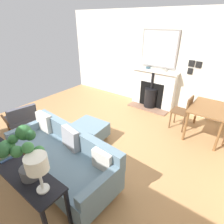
{
  "coord_description": "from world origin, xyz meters",
  "views": [
    {
      "loc": [
        2.22,
        2.43,
        2.41
      ],
      "look_at": [
        -0.53,
        0.37,
        0.63
      ],
      "focal_mm": 28.69,
      "sensor_mm": 36.0,
      "label": 1
    }
  ],
  "objects_px": {
    "sofa": "(62,158)",
    "potted_plant": "(20,150)",
    "armchair_accent": "(21,117)",
    "ottoman": "(90,130)",
    "table_lamp_far_end": "(37,165)",
    "console_table": "(16,170)",
    "dining_chair_near_fireplace": "(184,110)",
    "mantel_bowl_far": "(165,70)",
    "book_stack": "(5,155)",
    "fireplace": "(153,91)",
    "dining_table": "(209,112)",
    "mantel_bowl_near": "(148,68)"
  },
  "relations": [
    {
      "from": "sofa",
      "to": "potted_plant",
      "type": "xyz_separation_m",
      "value": [
        0.71,
        0.33,
        0.79
      ]
    },
    {
      "from": "armchair_accent",
      "to": "potted_plant",
      "type": "height_order",
      "value": "potted_plant"
    },
    {
      "from": "ottoman",
      "to": "table_lamp_far_end",
      "type": "distance_m",
      "value": 2.16
    },
    {
      "from": "console_table",
      "to": "dining_chair_near_fireplace",
      "type": "relative_size",
      "value": 1.98
    },
    {
      "from": "mantel_bowl_far",
      "to": "table_lamp_far_end",
      "type": "relative_size",
      "value": 0.34
    },
    {
      "from": "ottoman",
      "to": "book_stack",
      "type": "xyz_separation_m",
      "value": [
        1.74,
        0.07,
        0.53
      ]
    },
    {
      "from": "console_table",
      "to": "table_lamp_far_end",
      "type": "relative_size",
      "value": 3.58
    },
    {
      "from": "mantel_bowl_far",
      "to": "armchair_accent",
      "type": "distance_m",
      "value": 3.86
    },
    {
      "from": "dining_chair_near_fireplace",
      "to": "fireplace",
      "type": "bearing_deg",
      "value": -122.47
    },
    {
      "from": "console_table",
      "to": "dining_table",
      "type": "distance_m",
      "value": 3.79
    },
    {
      "from": "table_lamp_far_end",
      "to": "dining_chair_near_fireplace",
      "type": "relative_size",
      "value": 0.55
    },
    {
      "from": "book_stack",
      "to": "table_lamp_far_end",
      "type": "bearing_deg",
      "value": 89.72
    },
    {
      "from": "potted_plant",
      "to": "dining_table",
      "type": "height_order",
      "value": "potted_plant"
    },
    {
      "from": "mantel_bowl_far",
      "to": "potted_plant",
      "type": "xyz_separation_m",
      "value": [
        4.18,
        0.04,
        -0.02
      ]
    },
    {
      "from": "mantel_bowl_near",
      "to": "potted_plant",
      "type": "xyz_separation_m",
      "value": [
        4.18,
        0.56,
        -0.02
      ]
    },
    {
      "from": "potted_plant",
      "to": "mantel_bowl_far",
      "type": "bearing_deg",
      "value": -179.41
    },
    {
      "from": "armchair_accent",
      "to": "console_table",
      "type": "xyz_separation_m",
      "value": [
        0.97,
        1.73,
        0.23
      ]
    },
    {
      "from": "sofa",
      "to": "console_table",
      "type": "relative_size",
      "value": 1.28
    },
    {
      "from": "table_lamp_far_end",
      "to": "dining_chair_near_fireplace",
      "type": "bearing_deg",
      "value": 170.88
    },
    {
      "from": "mantel_bowl_far",
      "to": "armchair_accent",
      "type": "bearing_deg",
      "value": -32.19
    },
    {
      "from": "fireplace",
      "to": "mantel_bowl_far",
      "type": "relative_size",
      "value": 8.46
    },
    {
      "from": "mantel_bowl_near",
      "to": "dining_table",
      "type": "bearing_deg",
      "value": 67.79
    },
    {
      "from": "dining_table",
      "to": "potted_plant",
      "type": "bearing_deg",
      "value": -21.74
    },
    {
      "from": "mantel_bowl_near",
      "to": "armchair_accent",
      "type": "distance_m",
      "value": 3.62
    },
    {
      "from": "fireplace",
      "to": "book_stack",
      "type": "relative_size",
      "value": 5.1
    },
    {
      "from": "mantel_bowl_far",
      "to": "armchair_accent",
      "type": "height_order",
      "value": "mantel_bowl_far"
    },
    {
      "from": "mantel_bowl_near",
      "to": "dining_chair_near_fireplace",
      "type": "distance_m",
      "value": 1.74
    },
    {
      "from": "sofa",
      "to": "dining_table",
      "type": "xyz_separation_m",
      "value": [
        -2.69,
        1.69,
        0.28
      ]
    },
    {
      "from": "mantel_bowl_near",
      "to": "armchair_accent",
      "type": "relative_size",
      "value": 0.19
    },
    {
      "from": "mantel_bowl_near",
      "to": "potted_plant",
      "type": "relative_size",
      "value": 0.23
    },
    {
      "from": "mantel_bowl_near",
      "to": "table_lamp_far_end",
      "type": "bearing_deg",
      "value": 11.66
    },
    {
      "from": "ottoman",
      "to": "dining_table",
      "type": "relative_size",
      "value": 0.72
    },
    {
      "from": "mantel_bowl_near",
      "to": "potted_plant",
      "type": "distance_m",
      "value": 4.22
    },
    {
      "from": "ottoman",
      "to": "dining_chair_near_fireplace",
      "type": "height_order",
      "value": "dining_chair_near_fireplace"
    },
    {
      "from": "mantel_bowl_near",
      "to": "sofa",
      "type": "distance_m",
      "value": 3.57
    },
    {
      "from": "mantel_bowl_far",
      "to": "dining_table",
      "type": "distance_m",
      "value": 1.69
    },
    {
      "from": "mantel_bowl_near",
      "to": "sofa",
      "type": "height_order",
      "value": "mantel_bowl_near"
    },
    {
      "from": "mantel_bowl_far",
      "to": "sofa",
      "type": "bearing_deg",
      "value": -4.72
    },
    {
      "from": "sofa",
      "to": "ottoman",
      "type": "xyz_separation_m",
      "value": [
        -1.03,
        -0.32,
        -0.11
      ]
    },
    {
      "from": "ottoman",
      "to": "mantel_bowl_near",
      "type": "bearing_deg",
      "value": 177.86
    },
    {
      "from": "book_stack",
      "to": "dining_chair_near_fireplace",
      "type": "xyz_separation_m",
      "value": [
        -3.39,
        1.43,
        -0.26
      ]
    },
    {
      "from": "mantel_bowl_near",
      "to": "dining_table",
      "type": "relative_size",
      "value": 0.14
    },
    {
      "from": "fireplace",
      "to": "dining_table",
      "type": "distance_m",
      "value": 1.83
    },
    {
      "from": "book_stack",
      "to": "dining_table",
      "type": "xyz_separation_m",
      "value": [
        -3.4,
        1.94,
        -0.14
      ]
    },
    {
      "from": "mantel_bowl_far",
      "to": "ottoman",
      "type": "distance_m",
      "value": 2.67
    },
    {
      "from": "sofa",
      "to": "armchair_accent",
      "type": "distance_m",
      "value": 1.75
    },
    {
      "from": "sofa",
      "to": "dining_chair_near_fireplace",
      "type": "bearing_deg",
      "value": 156.31
    },
    {
      "from": "dining_table",
      "to": "mantel_bowl_near",
      "type": "bearing_deg",
      "value": -112.21
    },
    {
      "from": "console_table",
      "to": "table_lamp_far_end",
      "type": "distance_m",
      "value": 0.78
    },
    {
      "from": "table_lamp_far_end",
      "to": "book_stack",
      "type": "xyz_separation_m",
      "value": [
        -0.0,
        -0.89,
        -0.33
      ]
    }
  ]
}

